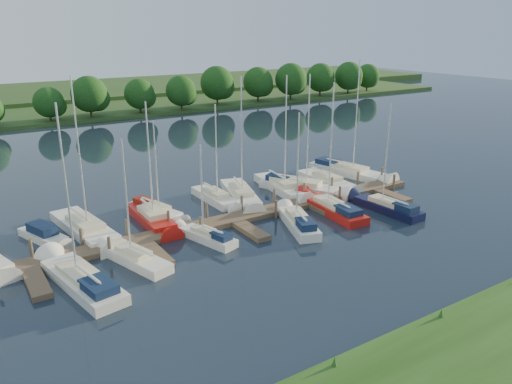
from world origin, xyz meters
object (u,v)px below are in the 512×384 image
sailboat_s_2 (207,237)px  dock (236,222)px  sailboat_n_5 (216,199)px  motorboat (45,236)px

sailboat_s_2 → dock: bearing=9.0°
dock → sailboat_s_2: bearing=-155.0°
dock → sailboat_n_5: size_ratio=4.17×
motorboat → sailboat_s_2: 12.49m
motorboat → sailboat_n_5: size_ratio=0.57×
motorboat → sailboat_s_2: sailboat_s_2 is taller
motorboat → sailboat_s_2: size_ratio=0.69×
dock → motorboat: (-14.15, 5.06, 0.14)m
dock → motorboat: 15.03m
sailboat_n_5 → sailboat_s_2: bearing=56.2°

